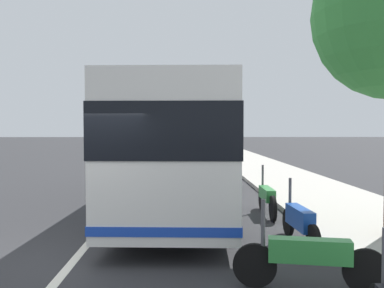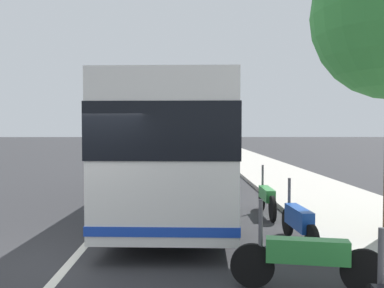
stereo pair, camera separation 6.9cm
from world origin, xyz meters
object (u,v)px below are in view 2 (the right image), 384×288
Objects in this scene: car_far_distant at (150,143)px; motorcycle_far_end at (267,198)px; car_side_street at (155,141)px; motorcycle_angled at (306,258)px; motorcycle_by_tree at (299,222)px; coach_bus at (182,143)px.

motorcycle_far_end is at bearing 11.09° from car_far_distant.
car_side_street is at bearing -178.91° from car_far_distant.
motorcycle_angled is 1.00× the size of motorcycle_far_end.
motorcycle_by_tree is at bearing 10.52° from car_far_distant.
coach_bus is 41.89m from car_side_street.
motorcycle_angled is 1.04× the size of motorcycle_by_tree.
car_far_distant is 7.06m from car_side_street.
motorcycle_by_tree is 0.43× the size of car_far_distant.
coach_bus is 5.39× the size of motorcycle_angled.
motorcycle_angled is 0.44× the size of car_side_street.
coach_bus is at bearing 7.89° from car_far_distant.
car_far_distant is at bearing 6.11° from motorcycle_by_tree.
motorcycle_by_tree is at bearing 4.12° from car_side_street.
coach_bus reaches higher than car_side_street.
motorcycle_angled is 41.52m from car_far_distant.
car_side_street reaches higher than motorcycle_angled.
car_side_street is (41.69, 3.90, -1.15)m from coach_bus.
motorcycle_far_end is at bearing 4.51° from car_side_street.
motorcycle_by_tree is at bearing -91.96° from motorcycle_angled.
coach_bus reaches higher than motorcycle_far_end.
car_side_street is (43.20, 6.13, 0.23)m from motorcycle_far_end.
motorcycle_angled is (-6.50, -1.79, -1.38)m from coach_bus.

